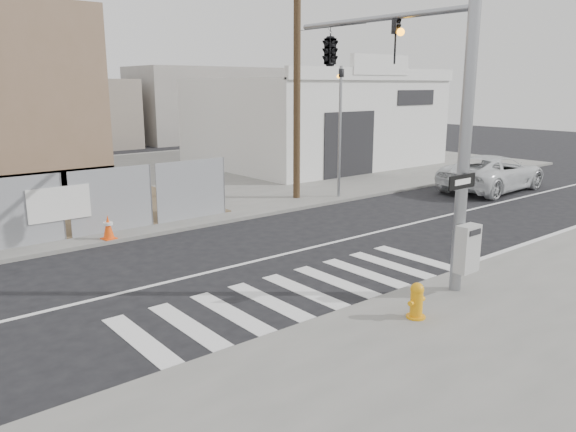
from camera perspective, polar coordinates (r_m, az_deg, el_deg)
ground at (r=14.83m, az=-4.73°, el=-4.93°), size 100.00×100.00×0.00m
sidewalk_far at (r=27.24m, az=-21.70°, el=2.66°), size 50.00×20.00×0.12m
signal_pole at (r=14.18m, az=8.38°, el=13.78°), size 0.96×5.87×7.00m
far_signal_pole at (r=22.79m, az=5.32°, el=10.33°), size 0.16×0.20×5.60m
concrete_wall_right at (r=26.82m, az=-23.39°, el=9.52°), size 5.50×1.30×8.00m
auto_shop at (r=33.03m, az=2.55°, el=9.60°), size 12.00×10.20×5.95m
utility_pole_right at (r=22.42m, az=0.92°, el=14.74°), size 1.60×0.28×10.00m
fire_hydrant at (r=11.41m, az=12.93°, el=-8.36°), size 0.45×0.43×0.72m
suv at (r=26.53m, az=20.10°, el=4.14°), size 5.82×2.90×1.58m
traffic_cone_d at (r=17.49m, az=-17.80°, el=-1.10°), size 0.42×0.42×0.73m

